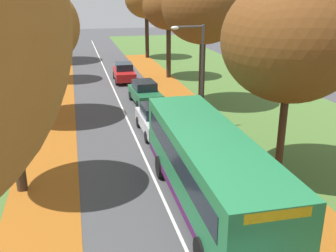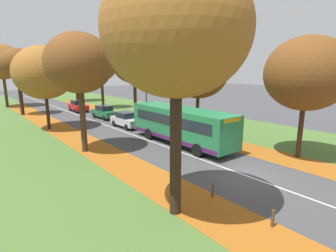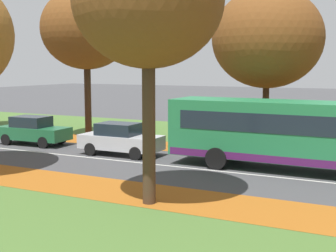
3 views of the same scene
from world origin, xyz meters
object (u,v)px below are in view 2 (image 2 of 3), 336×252
tree_right_near (198,71)px  tree_right_far (101,67)px  car_green_following (105,112)px  bollard_third (171,171)px  car_red_third_in_line (78,106)px  tree_left_distant (2,62)px  tree_left_near (79,63)px  tree_left_mid (44,73)px  car_silver_lead (126,120)px  tree_left_far (17,63)px  tree_right_distant (75,65)px  tree_left_nearest (176,31)px  bollard_nearest (273,218)px  bollard_second (213,190)px  bus (181,124)px  streetlamp_right (144,91)px  tree_right_mid (134,64)px  tree_right_nearest (307,74)px

tree_right_near → tree_right_far: size_ratio=0.99×
tree_right_far → car_green_following: tree_right_far is taller
bollard_third → car_red_third_in_line: (4.76, 26.91, 0.46)m
tree_left_distant → tree_right_near: 34.08m
tree_left_near → car_green_following: size_ratio=2.02×
tree_left_mid → car_silver_lead: size_ratio=1.98×
tree_left_far → tree_right_distant: size_ratio=0.97×
tree_left_nearest → bollard_nearest: tree_left_nearest is taller
tree_left_nearest → tree_right_near: bearing=41.0°
tree_left_far → tree_left_nearest: bearing=-90.2°
bollard_second → bus: 9.41m
tree_left_near → streetlamp_right: bearing=31.1°
bollard_second → car_green_following: 23.07m
tree_right_near → car_green_following: 13.95m
tree_left_distant → car_green_following: (7.81, -19.58, -6.38)m
tree_left_nearest → tree_right_mid: 24.23m
tree_left_nearest → car_green_following: size_ratio=2.36×
tree_right_far → tree_right_mid: bearing=-89.1°
tree_right_near → car_silver_lead: size_ratio=2.00×
tree_left_mid → car_silver_lead: bearing=-33.1°
tree_right_mid → bollard_second: 24.17m
tree_left_nearest → tree_right_distant: size_ratio=1.11×
tree_right_mid → car_silver_lead: 9.00m
tree_left_mid → car_red_third_in_line: size_ratio=1.97×
tree_right_nearest → tree_left_distant: bearing=105.7°
streetlamp_right → car_green_following: (-1.91, 5.99, -2.92)m
car_red_third_in_line → car_green_following: bearing=-86.2°
tree_right_distant → car_red_third_in_line: (-4.39, -12.15, -5.97)m
tree_right_nearest → bus: bearing=118.9°
tree_right_nearest → bollard_second: 10.70m
tree_left_mid → tree_right_nearest: (11.10, -20.46, 0.05)m
tree_left_distant → car_silver_lead: bearing=-74.1°
tree_right_distant → car_silver_lead: 26.95m
tree_left_far → tree_right_mid: 15.44m
bollard_second → car_silver_lead: (4.78, 16.28, 0.47)m
tree_left_far → bollard_second: size_ratio=12.76×
tree_right_near → tree_left_nearest: bearing=-139.0°
tree_right_distant → tree_right_mid: bearing=-90.0°
tree_right_mid → car_green_following: (-3.90, 1.03, -5.95)m
tree_left_near → car_green_following: tree_left_near is taller
bollard_second → tree_left_mid: bearing=95.2°
tree_left_near → tree_right_nearest: (11.19, -10.76, -0.69)m
tree_right_mid → tree_right_far: bearing=90.9°
tree_left_near → tree_left_far: 20.93m
bollard_nearest → tree_right_near: bearing=55.2°
tree_left_mid → tree_right_nearest: 23.28m
tree_right_far → bollard_third: tree_right_far is taller
tree_left_nearest → streetlamp_right: bearing=59.9°
car_green_following → bollard_nearest: bearing=-101.7°
car_green_following → tree_right_far: bearing=65.7°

